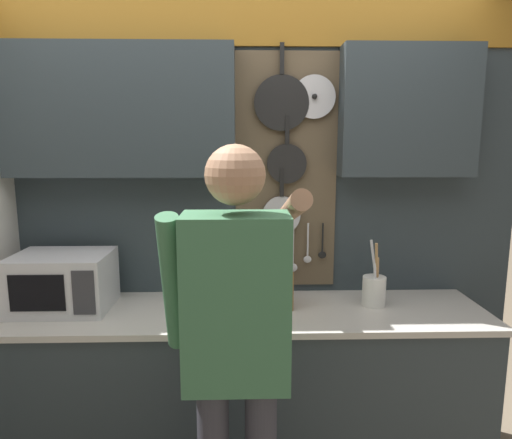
{
  "coord_description": "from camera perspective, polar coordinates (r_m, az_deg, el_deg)",
  "views": [
    {
      "loc": [
        0.01,
        -2.16,
        1.72
      ],
      "look_at": [
        0.07,
        0.18,
        1.32
      ],
      "focal_mm": 32.0,
      "sensor_mm": 36.0,
      "label": 1
    }
  ],
  "objects": [
    {
      "name": "base_cabinet_counter",
      "position": [
        2.5,
        -1.58,
        -20.92
      ],
      "size": [
        2.41,
        0.59,
        0.9
      ],
      "color": "#2D383D",
      "rests_on": "ground_plane"
    },
    {
      "name": "utensil_crock",
      "position": [
        2.41,
        14.55,
        -8.46
      ],
      "size": [
        0.12,
        0.12,
        0.34
      ],
      "color": "white",
      "rests_on": "base_cabinet_counter"
    },
    {
      "name": "microwave",
      "position": [
        2.47,
        -22.98,
        -7.15
      ],
      "size": [
        0.46,
        0.35,
        0.28
      ],
      "color": "silver",
      "rests_on": "base_cabinet_counter"
    },
    {
      "name": "person",
      "position": [
        1.72,
        -2.47,
        -14.2
      ],
      "size": [
        0.54,
        0.66,
        1.71
      ],
      "color": "#383842",
      "rests_on": "ground_plane"
    },
    {
      "name": "knife_block",
      "position": [
        2.32,
        2.99,
        -8.41
      ],
      "size": [
        0.13,
        0.16,
        0.28
      ],
      "color": "brown",
      "rests_on": "base_cabinet_counter"
    },
    {
      "name": "back_wall_unit",
      "position": [
        2.43,
        -2.18,
        4.73
      ],
      "size": [
        2.98,
        0.2,
        2.45
      ],
      "color": "#2D383D",
      "rests_on": "ground_plane"
    }
  ]
}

